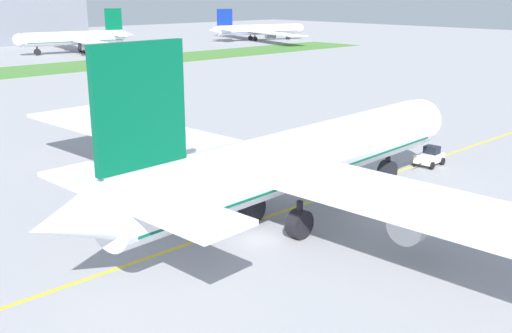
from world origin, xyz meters
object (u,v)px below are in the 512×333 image
pushback_tug (429,157)px  parked_airliner_far_right (77,38)px  parked_airliner_far_outer (257,30)px  airliner_foreground (294,160)px  ground_crew_wingwalker_port (252,211)px

pushback_tug → parked_airliner_far_right: 159.37m
parked_airliner_far_right → parked_airliner_far_outer: parked_airliner_far_right is taller
airliner_foreground → pushback_tug: 25.77m
pushback_tug → parked_airliner_far_right: (34.20, 155.60, 3.94)m
ground_crew_wingwalker_port → parked_airliner_far_outer: bearing=46.6°
airliner_foreground → parked_airliner_far_outer: airliner_foreground is taller
airliner_foreground → parked_airliner_far_outer: size_ratio=1.07×
parked_airliner_far_right → parked_airliner_far_outer: (82.32, -1.83, -0.42)m
parked_airliner_far_outer → airliner_foreground: bearing=-132.4°
pushback_tug → parked_airliner_far_outer: (116.52, 153.77, 3.52)m
pushback_tug → parked_airliner_far_right: parked_airliner_far_right is taller
airliner_foreground → ground_crew_wingwalker_port: (-2.86, 2.40, -4.71)m
airliner_foreground → parked_airliner_far_right: size_ratio=1.20×
pushback_tug → ground_crew_wingwalker_port: 28.16m
pushback_tug → parked_airliner_far_outer: parked_airliner_far_outer is taller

